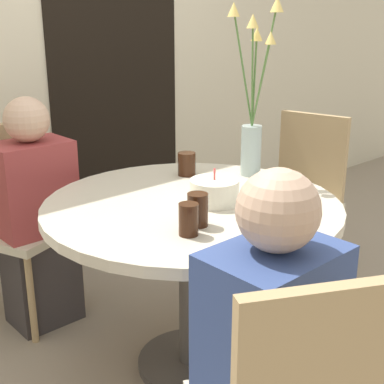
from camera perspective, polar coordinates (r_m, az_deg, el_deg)
The scene contains 14 objects.
ground_plane at distance 2.40m, azimuth -0.00°, elevation -17.90°, with size 16.00×16.00×0.00m, color gray.
wall_back at distance 3.03m, azimuth -17.42°, elevation 15.28°, with size 8.00×0.05×2.60m.
doorway_panel at distance 3.30m, azimuth -7.98°, elevation 11.29°, with size 0.90×0.01×2.05m.
dining_table at distance 2.10m, azimuth -0.00°, elevation -4.32°, with size 1.15×1.15×0.74m.
chair_near_front at distance 2.67m, azimuth -18.80°, elevation -2.12°, with size 0.52×0.52×0.93m.
chair_far_back at distance 2.91m, azimuth 11.61°, elevation 0.11°, with size 0.47×0.47×0.93m.
birthday_cake at distance 2.03m, azimuth 2.39°, elevation 0.05°, with size 0.19×0.19×0.14m.
flower_vase at distance 2.34m, azimuth 6.54°, elevation 8.42°, with size 0.21×0.24×0.76m.
side_plate at distance 2.25m, azimuth 8.98°, elevation 0.58°, with size 0.22×0.22×0.01m.
drink_glass_0 at distance 1.73m, azimuth -0.37°, elevation -2.94°, with size 0.07×0.07×0.11m.
drink_glass_1 at distance 1.80m, azimuth 0.60°, elevation -1.90°, with size 0.07×0.07×0.11m.
drink_glass_2 at distance 2.39m, azimuth -0.57°, elevation 3.01°, with size 0.08×0.08×0.10m.
person_boy at distance 2.57m, azimuth -16.25°, elevation -3.07°, with size 0.34×0.24×1.09m.
person_guest at distance 1.48m, azimuth 8.19°, elevation -19.56°, with size 0.34×0.24×1.09m.
Camera 1 is at (-1.30, -1.43, 1.41)m, focal length 50.00 mm.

